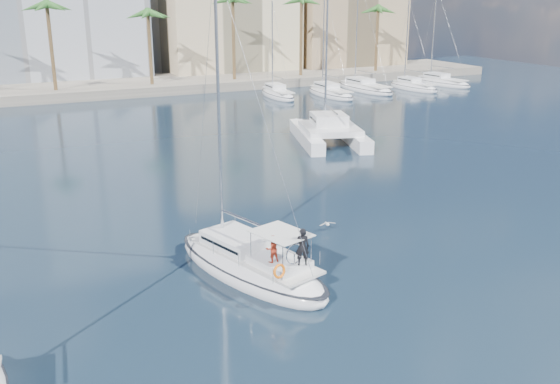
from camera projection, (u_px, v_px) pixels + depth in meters
ground at (321, 264)px, 30.05m from camera, size 160.00×160.00×0.00m
quay at (96, 88)px, 82.29m from camera, size 120.00×14.00×1.20m
building_beige at (226, 11)px, 96.23m from camera, size 20.00×14.00×20.00m
building_tan_right at (343, 16)px, 103.05m from camera, size 18.00×12.00×18.00m
palm_centre at (94, 13)px, 75.91m from camera, size 3.60×3.60×12.30m
palm_right at (336, 10)px, 89.92m from camera, size 3.60×3.60×12.30m
main_sloop at (250, 265)px, 28.86m from camera, size 5.79×10.31×14.60m
catamaran at (329, 130)px, 54.56m from camera, size 8.00×11.44×15.34m
seagull at (327, 224)px, 34.25m from camera, size 0.99×0.42×0.18m
moored_yacht_a at (278, 97)px, 78.68m from camera, size 3.37×9.52×11.90m
moored_yacht_b at (330, 96)px, 79.63m from camera, size 3.32×10.83×13.72m
moored_yacht_c at (365, 91)px, 84.03m from camera, size 3.98×12.33×15.54m
moored_yacht_d at (413, 90)px, 84.99m from camera, size 3.52×9.55×11.90m
moored_yacht_e at (441, 85)px, 89.38m from camera, size 4.61×11.11×13.72m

